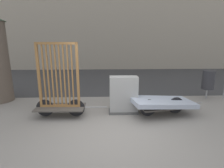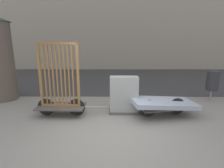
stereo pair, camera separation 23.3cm
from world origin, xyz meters
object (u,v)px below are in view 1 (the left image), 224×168
bike_cart_with_mattress (163,103)px  utility_cabinet (123,96)px  trash_bin (208,80)px  bike_cart_with_bedframe (60,93)px

bike_cart_with_mattress → utility_cabinet: size_ratio=2.07×
utility_cabinet → trash_bin: bearing=21.1°
bike_cart_with_mattress → trash_bin: bearing=23.1°
bike_cart_with_mattress → utility_cabinet: (-1.20, 0.21, 0.16)m
bike_cart_with_bedframe → utility_cabinet: 1.96m
bike_cart_with_bedframe → trash_bin: bike_cart_with_bedframe is taller
bike_cart_with_bedframe → utility_cabinet: bike_cart_with_bedframe is taller
bike_cart_with_mattress → utility_cabinet: bearing=159.0°
utility_cabinet → trash_bin: size_ratio=1.04×
bike_cart_with_bedframe → trash_bin: bearing=17.6°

